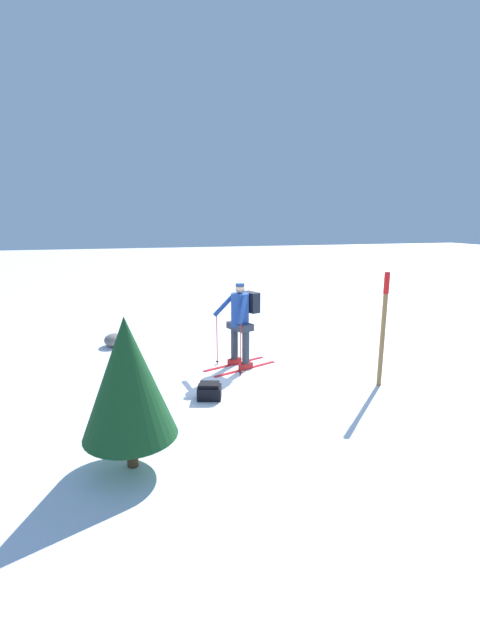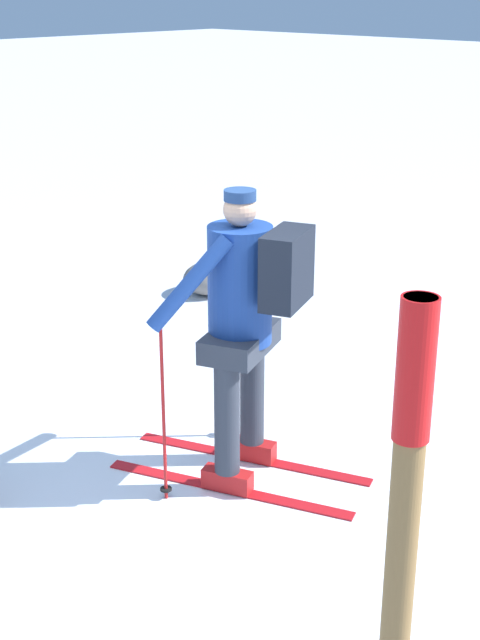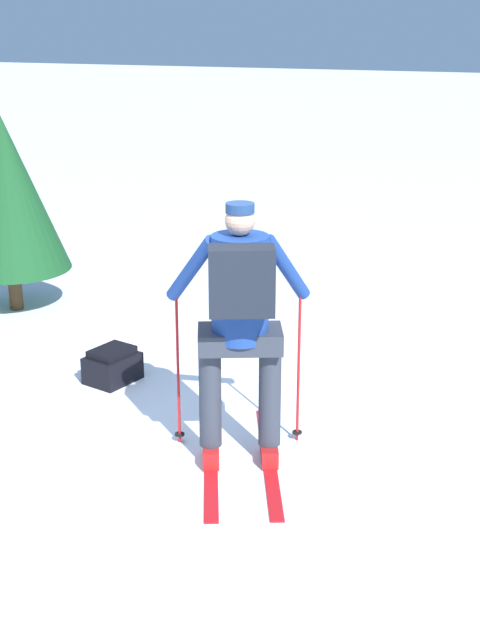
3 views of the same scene
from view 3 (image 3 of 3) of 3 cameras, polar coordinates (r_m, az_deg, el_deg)
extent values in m
plane|color=white|center=(6.48, -5.50, -7.50)|extent=(80.00, 80.00, 0.00)
cube|color=red|center=(6.14, -1.87, -8.99)|extent=(0.65, 1.49, 0.01)
cube|color=red|center=(6.11, -1.88, -8.46)|extent=(0.21, 0.32, 0.12)
cylinder|color=#2D333D|center=(5.92, -1.92, -4.69)|extent=(0.15, 0.15, 0.76)
cube|color=red|center=(6.15, 1.87, -8.93)|extent=(0.65, 1.49, 0.01)
cube|color=red|center=(6.12, 1.87, -8.40)|extent=(0.21, 0.32, 0.12)
cylinder|color=#2D333D|center=(5.93, 1.92, -4.64)|extent=(0.15, 0.15, 0.76)
cube|color=#2D333D|center=(5.78, 0.00, -1.23)|extent=(0.62, 0.49, 0.14)
cylinder|color=navy|center=(5.66, 0.00, 2.04)|extent=(0.37, 0.37, 0.69)
sphere|color=tan|center=(5.55, 0.00, 6.38)|extent=(0.19, 0.19, 0.19)
cylinder|color=navy|center=(5.53, 0.00, 7.19)|extent=(0.18, 0.18, 0.06)
cube|color=black|center=(5.36, 0.10, 2.51)|extent=(0.44, 0.32, 0.42)
cylinder|color=red|center=(6.18, -3.98, -3.10)|extent=(0.02, 0.02, 1.13)
cylinder|color=black|center=(6.38, -3.88, -7.30)|extent=(0.07, 0.07, 0.01)
cylinder|color=navy|center=(5.80, -3.13, 3.28)|extent=(0.47, 0.32, 0.52)
cylinder|color=red|center=(6.20, 3.77, -3.00)|extent=(0.02, 0.02, 1.13)
cylinder|color=black|center=(6.41, 3.67, -7.18)|extent=(0.07, 0.07, 0.01)
cylinder|color=navy|center=(5.82, 3.00, 3.34)|extent=(0.24, 0.50, 0.52)
cube|color=black|center=(7.42, -8.16, -3.07)|extent=(0.42, 0.48, 0.23)
cube|color=black|center=(7.37, -8.21, -2.04)|extent=(0.34, 0.40, 0.06)
cylinder|color=#4C331E|center=(9.36, -14.19, 1.96)|extent=(0.14, 0.14, 0.43)
cone|color=#14421E|center=(9.13, -14.69, 7.81)|extent=(1.17, 1.17, 1.52)
camera|label=1|loc=(12.52, -36.05, 16.50)|focal=24.00mm
camera|label=2|loc=(5.56, -53.38, 11.07)|focal=50.00mm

